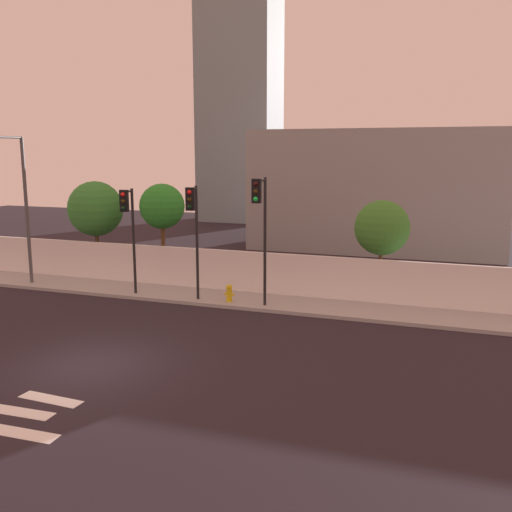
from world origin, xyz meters
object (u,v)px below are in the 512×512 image
(roadside_tree_midleft, at_px, (162,207))
(roadside_tree_midright, at_px, (382,228))
(traffic_light_right, at_px, (129,219))
(roadside_tree_leftmost, at_px, (95,209))
(street_lamp_curbside, at_px, (22,198))
(traffic_light_left, at_px, (193,219))
(traffic_light_center, at_px, (261,215))
(fire_hydrant, at_px, (229,292))

(roadside_tree_midleft, height_order, roadside_tree_midright, roadside_tree_midleft)
(traffic_light_right, distance_m, roadside_tree_midright, 10.81)
(traffic_light_right, distance_m, roadside_tree_leftmost, 5.93)
(street_lamp_curbside, distance_m, roadside_tree_leftmost, 3.93)
(roadside_tree_leftmost, bearing_deg, traffic_light_left, -28.66)
(traffic_light_center, height_order, roadside_tree_midleft, traffic_light_center)
(traffic_light_left, bearing_deg, fire_hydrant, 27.51)
(fire_hydrant, xyz_separation_m, roadside_tree_midleft, (-4.90, 3.43, 3.09))
(street_lamp_curbside, bearing_deg, fire_hydrant, 0.70)
(fire_hydrant, xyz_separation_m, roadside_tree_midright, (5.72, 3.43, 2.51))
(traffic_light_left, relative_size, fire_hydrant, 6.50)
(roadside_tree_midleft, bearing_deg, roadside_tree_midright, -0.00)
(fire_hydrant, height_order, roadside_tree_midleft, roadside_tree_midleft)
(street_lamp_curbside, xyz_separation_m, roadside_tree_midleft, (5.31, 3.56, -0.56))
(traffic_light_center, relative_size, roadside_tree_leftmost, 1.07)
(traffic_light_left, bearing_deg, roadside_tree_midleft, 131.66)
(traffic_light_center, distance_m, traffic_light_right, 5.96)
(roadside_tree_midleft, bearing_deg, fire_hydrant, -35.04)
(traffic_light_right, relative_size, street_lamp_curbside, 0.67)
(traffic_light_right, bearing_deg, roadside_tree_midleft, 98.11)
(traffic_light_right, bearing_deg, street_lamp_curbside, 176.01)
(street_lamp_curbside, relative_size, fire_hydrant, 9.28)
(street_lamp_curbside, bearing_deg, traffic_light_right, -3.99)
(roadside_tree_leftmost, height_order, roadside_tree_midleft, roadside_tree_leftmost)
(traffic_light_left, bearing_deg, street_lamp_curbside, 176.60)
(traffic_light_center, height_order, street_lamp_curbside, street_lamp_curbside)
(street_lamp_curbside, bearing_deg, traffic_light_left, -3.40)
(roadside_tree_leftmost, xyz_separation_m, roadside_tree_midright, (14.46, -0.00, -0.34))
(traffic_light_right, xyz_separation_m, roadside_tree_midleft, (-0.57, 3.97, 0.14))
(traffic_light_right, bearing_deg, roadside_tree_leftmost, 138.02)
(traffic_light_center, height_order, roadside_tree_midright, traffic_light_center)
(roadside_tree_midright, bearing_deg, roadside_tree_midleft, 180.00)
(fire_hydrant, bearing_deg, traffic_light_right, -172.97)
(fire_hydrant, distance_m, roadside_tree_midright, 7.13)
(traffic_light_right, height_order, roadside_tree_midleft, roadside_tree_midleft)
(traffic_light_right, xyz_separation_m, roadside_tree_leftmost, (-4.41, 3.97, -0.10))
(roadside_tree_leftmost, bearing_deg, traffic_light_right, -41.98)
(traffic_light_right, bearing_deg, roadside_tree_midright, 21.55)
(fire_hydrant, distance_m, roadside_tree_midleft, 6.73)
(traffic_light_left, distance_m, traffic_light_right, 3.08)
(traffic_light_center, xyz_separation_m, roadside_tree_midright, (4.10, 4.15, -0.84))
(traffic_light_center, relative_size, roadside_tree_midright, 1.21)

